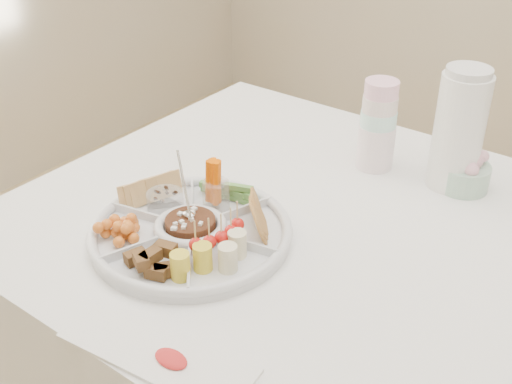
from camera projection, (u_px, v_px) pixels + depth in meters
The scene contains 12 objects.
party_tray at pixel (191, 229), 1.22m from camera, with size 0.38×0.38×0.04m, color silver.
bean_dip at pixel (190, 226), 1.21m from camera, with size 0.10×0.10×0.04m, color #592214.
tortillas at pixel (259, 217), 1.21m from camera, with size 0.09×0.09×0.05m, color #AC884C, non-canonical shape.
carrot_cucumber at pixel (223, 180), 1.29m from camera, with size 0.11×0.11×0.10m, color #FF6500, non-canonical shape.
pita_raisins at pixel (159, 190), 1.30m from camera, with size 0.10×0.10×0.06m, color tan, non-canonical shape.
cherries at pixel (121, 226), 1.20m from camera, with size 0.10×0.10×0.04m, color orange, non-canonical shape.
granola_chunks at pixel (151, 261), 1.11m from camera, with size 0.10×0.10×0.04m, color #563015, non-canonical shape.
banana_tomato at pixel (226, 247), 1.10m from camera, with size 0.11×0.11×0.09m, color #DFD089, non-canonical shape.
cup_stack at pixel (378, 120), 1.42m from camera, with size 0.08×0.08×0.23m, color #BBBEB9.
thermos at pixel (459, 128), 1.34m from camera, with size 0.10×0.10×0.27m, color white.
flower_bowl at pixel (464, 171), 1.37m from camera, with size 0.11×0.11×0.08m, color #A6C4B6.
placemat at pixel (157, 353), 0.97m from camera, with size 0.31×0.10×0.01m, color white.
Camera 1 is at (0.38, -0.92, 1.47)m, focal length 45.00 mm.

